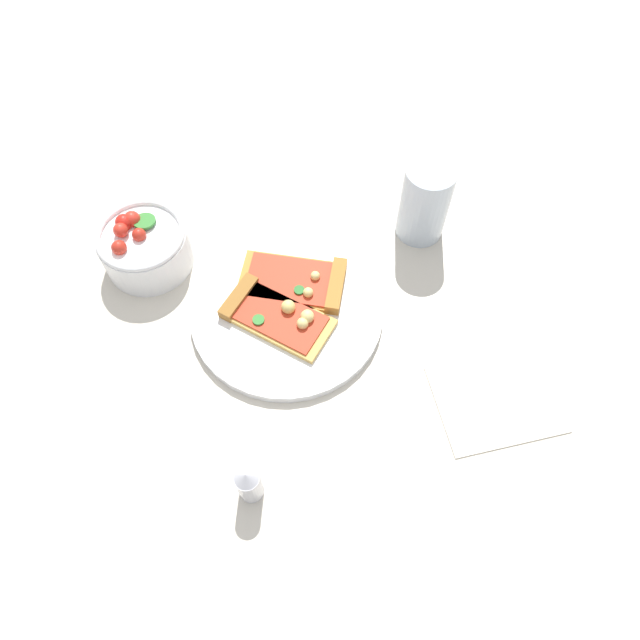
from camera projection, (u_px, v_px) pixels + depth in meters
ground_plane at (298, 335)px, 0.82m from camera, size 2.40×2.40×0.00m
plate at (286, 312)px, 0.83m from camera, size 0.27×0.27×0.01m
pizza_slice_near at (274, 314)px, 0.81m from camera, size 0.17×0.15×0.03m
pizza_slice_far at (301, 282)px, 0.84m from camera, size 0.16×0.17×0.02m
salad_bowl at (145, 246)px, 0.85m from camera, size 0.13×0.13×0.08m
soda_glass at (425, 202)px, 0.86m from camera, size 0.07×0.07×0.13m
paper_napkin at (496, 399)px, 0.77m from camera, size 0.16×0.18×0.00m
pepper_shaker at (249, 483)px, 0.68m from camera, size 0.03×0.03×0.07m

